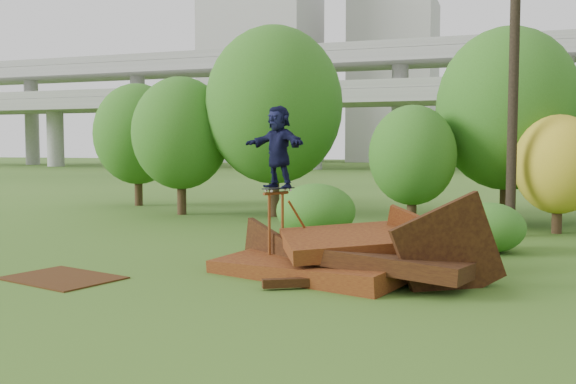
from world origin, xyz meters
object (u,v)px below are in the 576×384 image
(utility_pole, at_px, (514,68))
(scrap_pile, at_px, (350,258))
(flat_plate, at_px, (62,278))
(skater, at_px, (278,147))

(utility_pole, bearing_deg, scrap_pile, -112.40)
(flat_plate, bearing_deg, utility_pole, 48.19)
(skater, xyz_separation_m, utility_pole, (4.60, 6.82, 2.23))
(scrap_pile, relative_size, flat_plate, 2.72)
(scrap_pile, bearing_deg, flat_plate, -159.16)
(scrap_pile, relative_size, utility_pole, 0.62)
(scrap_pile, bearing_deg, skater, 167.16)
(skater, bearing_deg, flat_plate, -122.59)
(utility_pole, bearing_deg, flat_plate, -131.81)
(scrap_pile, height_order, flat_plate, scrap_pile)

